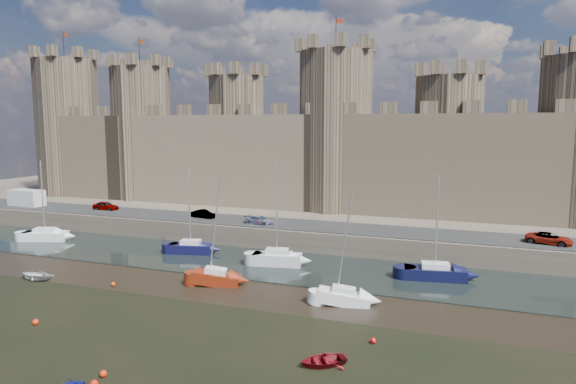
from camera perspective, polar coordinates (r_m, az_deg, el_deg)
name	(u,v)px	position (r m, az deg, el deg)	size (l,w,h in m)	color
ground	(110,356)	(37.32, -19.13, -16.81)	(160.00, 160.00, 0.00)	black
water_channel	(258,263)	(56.68, -3.40, -7.90)	(160.00, 12.00, 0.08)	black
quay	(341,204)	(89.82, 5.90, -1.37)	(160.00, 60.00, 2.50)	#4C443A
road	(289,224)	(65.12, 0.14, -3.58)	(160.00, 7.00, 0.10)	black
castle	(318,147)	(77.44, 3.30, 4.99)	(108.50, 11.00, 29.00)	#42382B
car_0	(106,206)	(80.26, -19.59, -1.45)	(1.58, 3.93, 1.34)	gray
car_1	(203,214)	(70.10, -9.39, -2.44)	(1.23, 3.54, 1.17)	gray
car_2	(259,220)	(65.04, -3.19, -3.15)	(1.56, 3.84, 1.11)	gray
car_3	(549,239)	(60.88, 27.02, -4.64)	(2.11, 4.57, 1.27)	gray
van	(27,198)	(89.07, -27.05, -0.60)	(5.82, 2.33, 2.54)	silver
sailboat_0	(45,235)	(74.15, -25.40, -4.32)	(5.97, 3.89, 10.42)	silver
sailboat_1	(191,247)	(61.52, -10.76, -6.05)	(5.31, 2.98, 10.05)	black
sailboat_2	(277,258)	(55.53, -1.24, -7.32)	(5.54, 2.98, 11.33)	silver
sailboat_3	(435,272)	(52.68, 16.03, -8.54)	(6.16, 3.20, 10.29)	black
sailboat_4	(216,277)	(49.66, -8.00, -9.34)	(4.76, 2.86, 10.43)	maroon
sailboat_5	(344,296)	(44.42, 6.21, -11.45)	(4.68, 2.58, 9.56)	white
dinghy_1	(71,384)	(33.62, -22.95, -19.07)	(1.31, 0.80, 1.51)	navy
dinghy_4	(323,361)	(34.14, 3.87, -18.19)	(2.19, 0.63, 3.06)	maroon
dinghy_6	(35,275)	(56.78, -26.28, -8.32)	(2.53, 0.73, 3.54)	silver
buoy_0	(35,322)	(44.46, -26.26, -12.84)	(0.46, 0.46, 0.46)	#F22E0A
buoy_1	(113,284)	(51.63, -18.85, -9.66)	(0.41, 0.41, 0.41)	red
buoy_2	(103,374)	(34.58, -19.83, -18.46)	(0.45, 0.45, 0.45)	red
buoy_3	(373,341)	(37.55, 9.44, -15.98)	(0.41, 0.41, 0.41)	#FE0B0B
buoy_4	(94,384)	(33.59, -20.73, -19.31)	(0.46, 0.46, 0.46)	red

